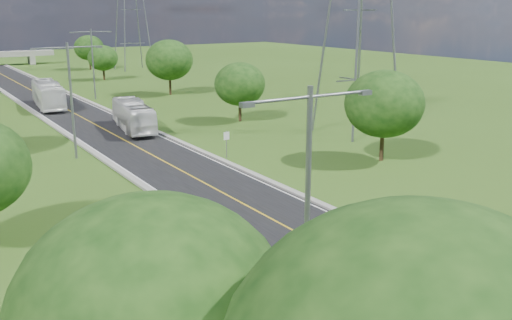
{
  "coord_description": "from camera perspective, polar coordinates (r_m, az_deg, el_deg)",
  "views": [
    {
      "loc": [
        -18.75,
        -4.3,
        12.68
      ],
      "look_at": [
        0.91,
        26.48,
        3.0
      ],
      "focal_mm": 40.0,
      "sensor_mm": 36.0,
      "label": 1
    }
  ],
  "objects": [
    {
      "name": "streetlight_near_left",
      "position": [
        21.77,
        5.2,
        -3.25
      ],
      "size": [
        5.9,
        0.25,
        10.0
      ],
      "color": "slate",
      "rests_on": "ground"
    },
    {
      "name": "bus_outbound",
      "position": [
        62.69,
        -12.17,
        4.36
      ],
      "size": [
        4.5,
        11.56,
        3.14
      ],
      "primitive_type": "imported",
      "rotation": [
        0.0,
        0.0,
        2.97
      ],
      "color": "white",
      "rests_on": "road"
    },
    {
      "name": "curb_left",
      "position": [
        72.88,
        -20.64,
        3.96
      ],
      "size": [
        0.5,
        150.0,
        0.22
      ],
      "primitive_type": "cube",
      "color": "gray",
      "rests_on": "ground"
    },
    {
      "name": "speed_limit_sign",
      "position": [
        49.85,
        -2.97,
        1.98
      ],
      "size": [
        0.55,
        0.09,
        2.4
      ],
      "color": "slate",
      "rests_on": "ground"
    },
    {
      "name": "tree_rd",
      "position": [
        88.21,
        -8.67,
        9.86
      ],
      "size": [
        7.14,
        7.14,
        8.3
      ],
      "color": "black",
      "rests_on": "ground"
    },
    {
      "name": "power_tower_far",
      "position": [
        127.43,
        -12.45,
        15.11
      ],
      "size": [
        9.0,
        6.4,
        28.0
      ],
      "color": "slate",
      "rests_on": "ground"
    },
    {
      "name": "curb_right",
      "position": [
        75.03,
        -14.3,
        4.74
      ],
      "size": [
        0.5,
        150.0,
        0.22
      ],
      "primitive_type": "cube",
      "color": "gray",
      "rests_on": "ground"
    },
    {
      "name": "ground",
      "position": [
        68.17,
        -16.05,
        3.54
      ],
      "size": [
        260.0,
        260.0,
        0.0
      ],
      "primitive_type": "plane",
      "color": "#325016",
      "rests_on": "ground"
    },
    {
      "name": "streetlight_mid_left",
      "position": [
        51.37,
        -18.03,
        6.58
      ],
      "size": [
        5.9,
        0.25,
        10.0
      ],
      "color": "slate",
      "rests_on": "ground"
    },
    {
      "name": "tree_rb",
      "position": [
        49.44,
        12.7,
        5.49
      ],
      "size": [
        6.72,
        6.72,
        7.82
      ],
      "color": "black",
      "rests_on": "ground"
    },
    {
      "name": "bus_inbound",
      "position": [
        80.62,
        -20.07,
        6.18
      ],
      "size": [
        4.24,
        12.58,
        3.44
      ],
      "primitive_type": "imported",
      "rotation": [
        0.0,
        0.0,
        -0.11
      ],
      "color": "white",
      "rests_on": "road"
    },
    {
      "name": "tree_rc",
      "position": [
        66.17,
        -1.63,
        7.59
      ],
      "size": [
        5.88,
        5.88,
        6.84
      ],
      "color": "black",
      "rests_on": "ground"
    },
    {
      "name": "tree_rf",
      "position": [
        129.87,
        -16.36,
        10.71
      ],
      "size": [
        6.3,
        6.3,
        7.33
      ],
      "color": "black",
      "rests_on": "ground"
    },
    {
      "name": "tree_la",
      "position": [
        15.13,
        -10.3,
        -14.78
      ],
      "size": [
        7.14,
        7.14,
        8.3
      ],
      "color": "black",
      "rests_on": "ground"
    },
    {
      "name": "road",
      "position": [
        73.85,
        -17.42,
        4.3
      ],
      "size": [
        8.0,
        150.0,
        0.06
      ],
      "primitive_type": "cube",
      "color": "black",
      "rests_on": "ground"
    },
    {
      "name": "tree_re",
      "position": [
        109.82,
        -15.07,
        9.83
      ],
      "size": [
        5.46,
        5.46,
        6.35
      ],
      "color": "black",
      "rests_on": "ground"
    },
    {
      "name": "streetlight_far_right",
      "position": [
        86.21,
        -16.02,
        9.8
      ],
      "size": [
        5.9,
        0.25,
        10.0
      ],
      "color": "slate",
      "rests_on": "ground"
    }
  ]
}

